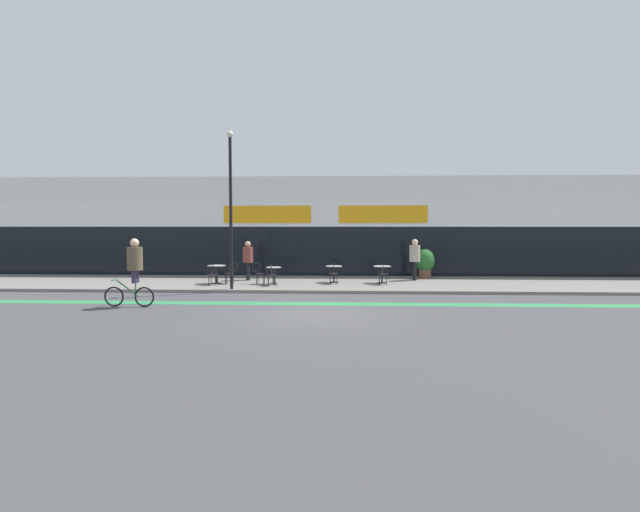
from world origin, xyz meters
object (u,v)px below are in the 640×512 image
(cafe_chair_3_near, at_px, (383,272))
(pedestrian_near_end, at_px, (248,257))
(bistro_table_0, at_px, (216,270))
(cyclist_0, at_px, (134,266))
(lamp_post, at_px, (231,200))
(cafe_chair_1_side, at_px, (259,272))
(pedestrian_far_end, at_px, (415,256))
(cafe_chair_0_near, at_px, (213,273))
(cafe_chair_0_side, at_px, (231,272))
(planter_pot, at_px, (425,262))
(bistro_table_3, at_px, (382,271))
(cafe_chair_1_near, at_px, (272,273))
(bistro_table_2, at_px, (334,271))
(bistro_table_1, at_px, (274,272))
(cafe_chair_2_near, at_px, (334,272))

(cafe_chair_3_near, height_order, pedestrian_near_end, pedestrian_near_end)
(bistro_table_0, bearing_deg, pedestrian_near_end, 51.68)
(cyclist_0, xyz_separation_m, pedestrian_near_end, (2.39, 6.67, -0.16))
(lamp_post, xyz_separation_m, cyclist_0, (-2.33, -3.59, -2.26))
(cafe_chair_1_side, relative_size, lamp_post, 0.15)
(cyclist_0, xyz_separation_m, pedestrian_far_end, (9.90, 6.97, -0.10))
(lamp_post, distance_m, pedestrian_near_end, 3.92)
(bistro_table_0, relative_size, pedestrian_far_end, 0.42)
(cafe_chair_0_near, distance_m, cafe_chair_0_side, 0.89)
(cafe_chair_1_side, distance_m, lamp_post, 3.45)
(cafe_chair_3_near, xyz_separation_m, planter_pot, (2.17, 2.74, 0.23))
(cafe_chair_0_side, height_order, lamp_post, lamp_post)
(cafe_chair_3_near, distance_m, pedestrian_near_end, 6.15)
(cafe_chair_0_near, distance_m, cafe_chair_1_side, 1.91)
(bistro_table_0, distance_m, bistro_table_3, 7.06)
(planter_pot, height_order, lamp_post, lamp_post)
(bistro_table_0, bearing_deg, cyclist_0, -103.85)
(bistro_table_3, bearing_deg, pedestrian_near_end, 171.64)
(cafe_chair_1_near, bearing_deg, lamp_post, 119.42)
(planter_pot, distance_m, pedestrian_far_end, 1.17)
(bistro_table_3, relative_size, lamp_post, 0.12)
(bistro_table_0, relative_size, cyclist_0, 0.36)
(bistro_table_3, relative_size, cafe_chair_1_near, 0.84)
(planter_pot, distance_m, lamp_post, 9.63)
(bistro_table_3, bearing_deg, cafe_chair_0_side, -175.57)
(cafe_chair_0_side, distance_m, pedestrian_far_end, 8.16)
(cafe_chair_3_near, bearing_deg, bistro_table_3, 5.18)
(bistro_table_2, bearing_deg, cafe_chair_1_side, -167.22)
(bistro_table_2, height_order, cafe_chair_1_side, cafe_chair_1_side)
(cafe_chair_0_side, relative_size, pedestrian_near_end, 0.51)
(cafe_chair_0_near, bearing_deg, planter_pot, -66.66)
(bistro_table_3, relative_size, cafe_chair_0_near, 0.84)
(bistro_table_1, height_order, planter_pot, planter_pot)
(bistro_table_0, xyz_separation_m, bistro_table_2, (4.98, 0.63, -0.04))
(bistro_table_0, distance_m, cafe_chair_0_side, 0.63)
(cafe_chair_2_near, bearing_deg, pedestrian_near_end, 70.27)
(bistro_table_1, xyz_separation_m, lamp_post, (-1.42, -1.62, 2.95))
(cafe_chair_1_side, relative_size, pedestrian_far_end, 0.49)
(pedestrian_near_end, bearing_deg, cyclist_0, 63.96)
(bistro_table_0, distance_m, cafe_chair_1_near, 2.56)
(bistro_table_3, relative_size, cyclist_0, 0.35)
(cyclist_0, bearing_deg, bistro_table_0, -102.61)
(pedestrian_near_end, bearing_deg, planter_pot, -177.60)
(cafe_chair_2_near, bearing_deg, cafe_chair_3_near, -93.98)
(cafe_chair_1_near, xyz_separation_m, pedestrian_far_end, (6.13, 2.39, 0.58))
(bistro_table_2, distance_m, cyclist_0, 8.66)
(cafe_chair_1_near, bearing_deg, bistro_table_3, -80.57)
(cyclist_0, bearing_deg, pedestrian_near_end, -108.49)
(cafe_chair_2_near, xyz_separation_m, cyclist_0, (-6.28, -5.30, 0.69))
(pedestrian_near_end, bearing_deg, cafe_chair_0_side, 65.10)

